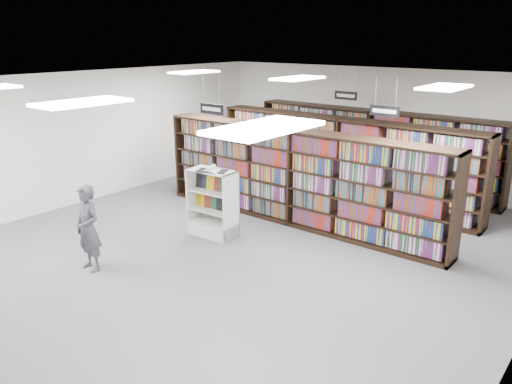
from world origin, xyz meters
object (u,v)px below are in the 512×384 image
Objects in this scene: bookshelf_row_near at (295,177)px; endcap_display at (214,213)px; shopper at (88,228)px; open_book at (212,170)px.

bookshelf_row_near is 4.95× the size of endcap_display.
open_book is at bearing 76.76° from shopper.
open_book is at bearing -115.76° from bookshelf_row_near.
shopper is at bearing -109.67° from bookshelf_row_near.
open_book is (0.07, -0.10, 0.96)m from endcap_display.
bookshelf_row_near is 4.49× the size of shopper.
bookshelf_row_near is at bearing 72.14° from shopper.
open_book is 2.63m from shopper.
bookshelf_row_near is at bearing 41.76° from open_book.
shopper is at bearing -106.55° from endcap_display.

